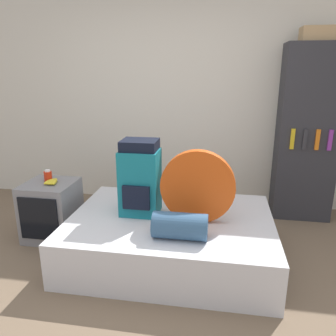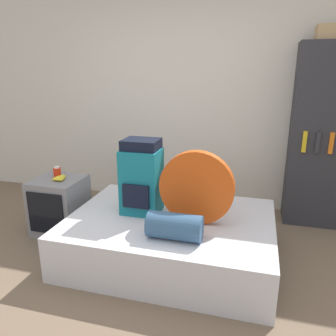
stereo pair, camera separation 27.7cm
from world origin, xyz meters
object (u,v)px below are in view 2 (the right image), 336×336
television (60,206)px  bookshelf (321,138)px  canister (57,172)px  tent_bag (197,188)px  sleeping_roll (175,226)px  backpack (141,178)px

television → bookshelf: bookshelf is taller
bookshelf → canister: bearing=-160.7°
bookshelf → tent_bag: bearing=-132.9°
sleeping_roll → bookshelf: size_ratio=0.22×
tent_bag → television: tent_bag is taller
tent_bag → canister: tent_bag is taller
bookshelf → television: bearing=-159.5°
backpack → television: 1.06m
television → bookshelf: size_ratio=0.30×
tent_bag → bookshelf: (1.11, 1.19, 0.25)m
television → canister: bearing=119.2°
canister → backpack: bearing=-10.5°
backpack → sleeping_roll: (0.41, -0.41, -0.22)m
television → canister: size_ratio=4.96×
sleeping_roll → canister: (-1.40, 0.60, 0.14)m
backpack → television: (-0.96, 0.13, -0.43)m
sleeping_roll → television: bearing=158.3°
tent_bag → television: (-1.48, 0.22, -0.42)m
backpack → canister: 1.01m
backpack → canister: size_ratio=5.75×
tent_bag → sleeping_roll: 0.40m
tent_bag → sleeping_roll: size_ratio=1.49×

